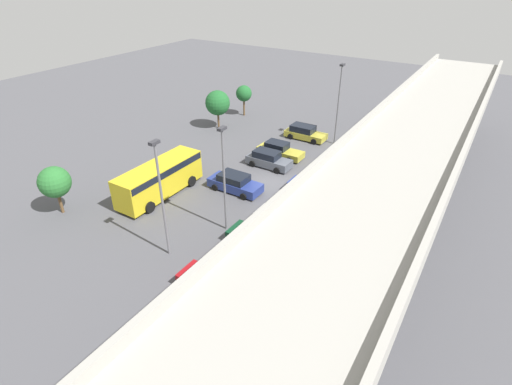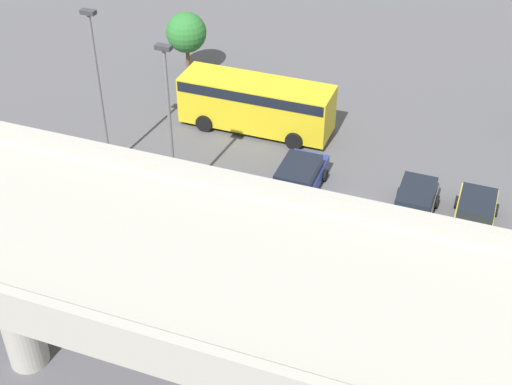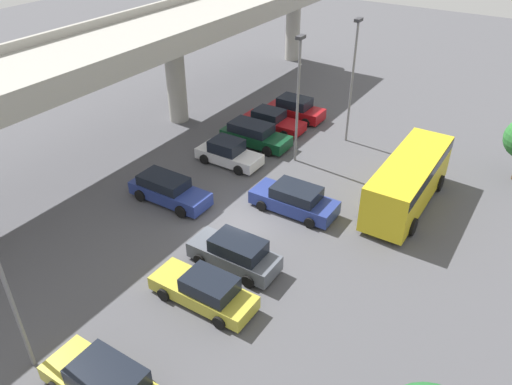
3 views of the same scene
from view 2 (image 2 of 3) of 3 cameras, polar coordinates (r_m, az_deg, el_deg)
ground_plane at (r=32.98m, az=7.04°, el=-2.79°), size 114.65×114.65×0.00m
highway_overpass at (r=20.33m, az=-0.04°, el=-8.13°), size 54.93×7.19×7.84m
parked_car_1 at (r=33.72m, az=17.06°, el=-1.88°), size 1.97×4.89×1.51m
parked_car_2 at (r=33.53m, az=12.53°, el=-1.07°), size 1.97×4.47×1.63m
parked_car_3 at (r=28.96m, az=5.09°, el=-7.29°), size 1.99×4.88×1.53m
parked_car_4 at (r=34.49m, az=3.34°, el=0.95°), size 2.14×4.87×1.56m
parked_car_5 at (r=30.60m, az=-4.78°, el=-4.47°), size 2.04×4.32×1.61m
parked_car_6 at (r=31.79m, az=-9.97°, el=-3.10°), size 2.14×4.88×1.55m
parked_car_7 at (r=32.97m, az=-14.43°, el=-2.36°), size 2.06×4.68×1.46m
parked_car_8 at (r=34.59m, az=-17.62°, el=-0.70°), size 2.06×4.31×1.68m
shuttle_bus at (r=39.08m, az=0.02°, el=7.30°), size 8.39×2.75×2.86m
lamp_post_near_aisle at (r=35.04m, az=-12.51°, el=8.72°), size 0.70×0.35×8.44m
lamp_post_mid_lot at (r=31.80m, az=-6.96°, el=6.06°), size 0.70×0.35×8.17m
tree_front_right at (r=44.83m, az=-5.60°, el=12.62°), size 2.49×2.49×4.03m
traffic_cone at (r=35.14m, az=17.52°, el=-0.99°), size 0.44×0.44×0.70m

